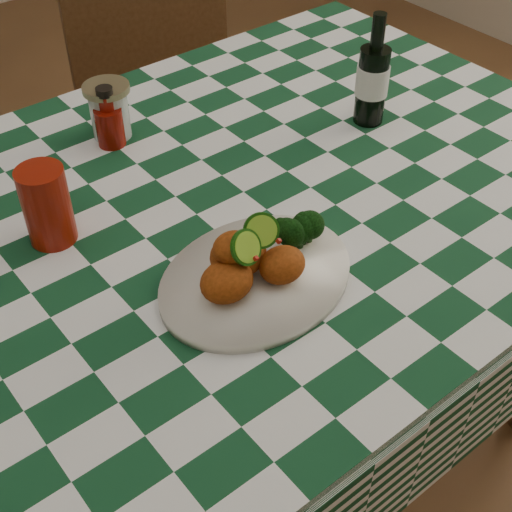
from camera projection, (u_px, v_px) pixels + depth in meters
ground at (214, 465)px, 1.75m from camera, size 5.00×5.00×0.00m
dining_table at (207, 362)px, 1.49m from camera, size 1.66×1.06×0.79m
plate at (256, 278)px, 1.09m from camera, size 0.35×0.28×0.02m
fried_chicken_pile at (253, 251)px, 1.05m from camera, size 0.15×0.11×0.10m
broccoli_side at (297, 232)px, 1.12m from camera, size 0.07×0.07×0.05m
red_tumbler at (47, 206)px, 1.13m from camera, size 0.09×0.09×0.13m
ketchup_bottle at (108, 117)px, 1.35m from camera, size 0.07×0.07×0.12m
mason_jar at (109, 111)px, 1.38m from camera, size 0.11×0.11×0.11m
beer_bottle at (374, 70)px, 1.38m from camera, size 0.08×0.08×0.22m
wooden_chair_right at (176, 121)px, 1.99m from camera, size 0.57×0.59×1.01m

